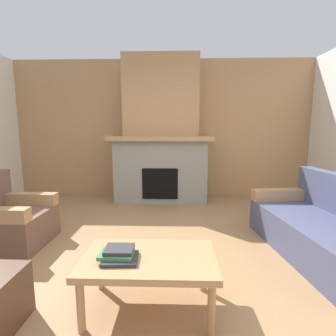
{
  "coord_description": "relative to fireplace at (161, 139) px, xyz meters",
  "views": [
    {
      "loc": [
        0.28,
        -2.3,
        1.38
      ],
      "look_at": [
        0.19,
        0.82,
        0.89
      ],
      "focal_mm": 27.61,
      "sensor_mm": 36.0,
      "label": 1
    }
  ],
  "objects": [
    {
      "name": "book_stack_near_edge",
      "position": [
        -0.13,
        -3.18,
        -0.7
      ],
      "size": [
        0.29,
        0.23,
        0.08
      ],
      "color": "#2D2D33",
      "rests_on": "coffee_table"
    },
    {
      "name": "armchair",
      "position": [
        -1.68,
        -2.08,
        -0.87
      ],
      "size": [
        0.77,
        0.77,
        0.85
      ],
      "color": "brown",
      "rests_on": "ground"
    },
    {
      "name": "coffee_table",
      "position": [
        0.09,
        -3.13,
        -0.79
      ],
      "size": [
        1.0,
        0.6,
        0.43
      ],
      "color": "tan",
      "rests_on": "ground"
    },
    {
      "name": "fireplace",
      "position": [
        0.0,
        0.0,
        0.0
      ],
      "size": [
        1.9,
        0.82,
        2.7
      ],
      "color": "gray",
      "rests_on": "ground"
    },
    {
      "name": "ground",
      "position": [
        0.0,
        -2.62,
        -1.16
      ],
      "size": [
        9.0,
        9.0,
        0.0
      ],
      "primitive_type": "plane",
      "color": "#9E754C"
    },
    {
      "name": "couch",
      "position": [
        1.91,
        -2.26,
        -0.88
      ],
      "size": [
        1.06,
        1.89,
        0.85
      ],
      "color": "#474C6B",
      "rests_on": "ground"
    },
    {
      "name": "wall_back_wood_panel",
      "position": [
        0.0,
        0.38,
        0.19
      ],
      "size": [
        6.0,
        0.12,
        2.7
      ],
      "primitive_type": "cube",
      "color": "tan",
      "rests_on": "ground"
    }
  ]
}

